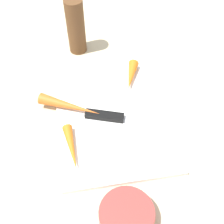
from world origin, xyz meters
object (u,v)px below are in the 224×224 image
at_px(knife, 110,117).
at_px(pepper_grinder, 76,27).
at_px(carrot_shortest, 131,76).
at_px(carrot_longest, 70,106).
at_px(cutting_board, 112,114).
at_px(small_bowl, 126,216).
at_px(carrot_medium, 72,148).

distance_m(knife, pepper_grinder, 0.28).
height_order(knife, carrot_shortest, carrot_shortest).
bearing_deg(carrot_longest, cutting_board, 13.68).
bearing_deg(cutting_board, carrot_shortest, 145.94).
height_order(cutting_board, pepper_grinder, pepper_grinder).
bearing_deg(small_bowl, carrot_longest, -163.03).
bearing_deg(carrot_medium, knife, 121.25).
xyz_separation_m(carrot_longest, carrot_medium, (0.11, -0.00, -0.00)).
relative_size(carrot_medium, small_bowl, 1.09).
distance_m(small_bowl, pepper_grinder, 0.50).
distance_m(cutting_board, knife, 0.02).
bearing_deg(pepper_grinder, carrot_shortest, 38.84).
height_order(carrot_medium, carrot_shortest, carrot_shortest).
bearing_deg(knife, pepper_grinder, 119.28).
relative_size(knife, carrot_longest, 1.29).
bearing_deg(carrot_medium, cutting_board, 125.14).
bearing_deg(carrot_medium, carrot_shortest, 131.95).
xyz_separation_m(cutting_board, carrot_longest, (-0.02, -0.10, 0.02)).
height_order(knife, pepper_grinder, pepper_grinder).
xyz_separation_m(carrot_longest, small_bowl, (0.27, 0.08, -0.00)).
relative_size(cutting_board, carrot_medium, 3.26).
bearing_deg(knife, carrot_shortest, 76.09).
bearing_deg(small_bowl, carrot_medium, -151.30).
bearing_deg(knife, small_bowl, -73.04).
xyz_separation_m(knife, pepper_grinder, (-0.27, -0.05, 0.06)).
xyz_separation_m(knife, carrot_medium, (0.07, -0.09, 0.01)).
bearing_deg(pepper_grinder, small_bowl, 4.94).
distance_m(knife, carrot_shortest, 0.14).
bearing_deg(cutting_board, carrot_longest, -103.60).
distance_m(carrot_medium, pepper_grinder, 0.35).
relative_size(cutting_board, knife, 1.84).
relative_size(cutting_board, small_bowl, 3.55).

